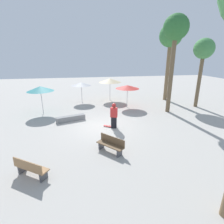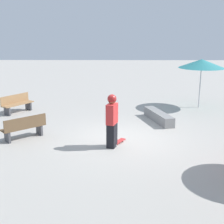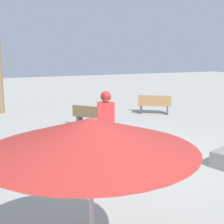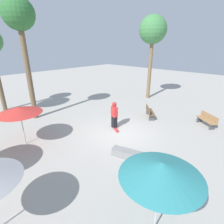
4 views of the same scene
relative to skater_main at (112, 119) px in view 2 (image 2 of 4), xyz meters
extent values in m
plane|color=#ADA8A0|center=(0.36, 0.75, -0.98)|extent=(60.00, 60.00, 0.00)
cube|color=black|center=(0.00, 0.00, -0.57)|extent=(0.38, 0.44, 0.82)
cube|color=red|center=(0.00, 0.00, 0.18)|extent=(0.41, 0.54, 0.68)
sphere|color=#8C6647|center=(0.00, 0.00, 0.65)|extent=(0.27, 0.27, 0.27)
sphere|color=maroon|center=(0.00, 0.00, 0.69)|extent=(0.30, 0.30, 0.30)
cube|color=red|center=(0.21, 0.33, -0.92)|extent=(0.58, 0.79, 0.02)
cylinder|color=silver|center=(0.26, 0.58, -0.95)|extent=(0.05, 0.06, 0.05)
cylinder|color=silver|center=(0.41, 0.49, -0.95)|extent=(0.05, 0.06, 0.05)
cylinder|color=silver|center=(0.01, 0.16, -0.95)|extent=(0.05, 0.06, 0.05)
cylinder|color=silver|center=(0.15, 0.07, -0.95)|extent=(0.05, 0.06, 0.05)
cube|color=gray|center=(1.98, 3.09, -0.77)|extent=(1.07, 2.28, 0.42)
cube|color=#47474C|center=(-3.69, 0.43, -0.78)|extent=(0.32, 0.35, 0.40)
cube|color=#47474C|center=(-2.76, 1.25, -0.78)|extent=(0.32, 0.35, 0.40)
cube|color=brown|center=(-3.23, 0.84, -0.56)|extent=(1.49, 1.39, 0.05)
cube|color=brown|center=(-3.09, 0.69, -0.33)|extent=(1.23, 1.09, 0.40)
cube|color=#47474C|center=(-4.18, 4.97, -0.78)|extent=(0.37, 0.29, 0.40)
cube|color=#47474C|center=(-4.89, 3.94, -0.78)|extent=(0.37, 0.29, 0.40)
cube|color=#9E754C|center=(-4.53, 4.45, -0.56)|extent=(1.27, 1.57, 0.05)
cube|color=#9E754C|center=(-4.70, 4.57, -0.33)|extent=(0.94, 1.34, 0.40)
cylinder|color=#B7B7BC|center=(4.37, 5.61, 0.17)|extent=(0.05, 0.05, 2.29)
cone|color=teal|center=(4.37, 5.61, 1.25)|extent=(2.27, 2.27, 0.43)
camera|label=1|loc=(-11.39, 2.24, 4.00)|focal=28.00mm
camera|label=2|loc=(0.11, -9.92, 2.89)|focal=50.00mm
camera|label=3|loc=(7.97, -3.42, 1.90)|focal=50.00mm
camera|label=4|loc=(7.97, 7.18, 4.30)|focal=28.00mm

